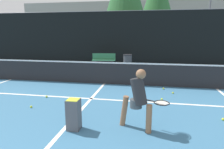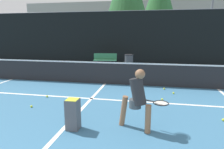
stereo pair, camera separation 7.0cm
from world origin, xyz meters
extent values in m
cube|color=white|center=(0.00, 5.56, 0.00)|extent=(8.25, 0.10, 0.01)
cube|color=white|center=(0.00, 4.57, 0.00)|extent=(0.10, 6.06, 0.01)
cube|color=#232326|center=(0.00, 7.60, 0.47)|extent=(11.00, 0.02, 0.95)
cube|color=white|center=(0.00, 7.60, 0.92)|extent=(11.00, 0.03, 0.06)
cube|color=black|center=(0.00, 13.11, 1.78)|extent=(24.00, 0.06, 3.57)
cylinder|color=slate|center=(0.00, 13.11, 3.59)|extent=(24.00, 0.04, 0.04)
cylinder|color=#8C6042|center=(1.88, 3.56, 0.32)|extent=(0.13, 0.13, 0.64)
cylinder|color=#8C6042|center=(1.32, 3.81, 0.36)|extent=(0.26, 0.21, 0.74)
cylinder|color=#3F474C|center=(1.59, 3.69, 0.61)|extent=(0.27, 0.27, 0.19)
cylinder|color=#262628|center=(1.64, 3.67, 0.90)|extent=(0.40, 0.33, 0.65)
sphere|color=#8C6042|center=(1.68, 3.65, 1.28)|extent=(0.22, 0.22, 0.22)
cylinder|color=#262628|center=(1.86, 3.82, 0.66)|extent=(0.29, 0.15, 0.03)
torus|color=#262628|center=(2.15, 3.69, 0.66)|extent=(0.45, 0.45, 0.02)
cylinder|color=beige|center=(2.15, 3.69, 0.66)|extent=(0.34, 0.34, 0.01)
sphere|color=#D1E033|center=(2.31, 5.84, 0.03)|extent=(0.07, 0.07, 0.07)
sphere|color=#D1E033|center=(3.72, 4.52, 0.03)|extent=(0.07, 0.07, 0.07)
sphere|color=#D1E033|center=(2.45, 7.16, 0.03)|extent=(0.07, 0.07, 0.07)
sphere|color=#D1E033|center=(2.74, 6.64, 0.03)|extent=(0.07, 0.07, 0.07)
sphere|color=#D1E033|center=(-1.52, 5.41, 0.03)|extent=(0.07, 0.07, 0.07)
sphere|color=#D1E033|center=(-1.49, 4.45, 0.03)|extent=(0.07, 0.07, 0.07)
cube|color=#4C4C51|center=(0.23, 3.42, 0.35)|extent=(0.28, 0.28, 0.70)
cube|color=#D1E033|center=(0.23, 3.42, 0.68)|extent=(0.25, 0.25, 0.06)
cube|color=#33724C|center=(-0.98, 11.84, 0.44)|extent=(1.52, 0.53, 0.04)
cube|color=#33724C|center=(-1.00, 12.02, 0.65)|extent=(1.48, 0.22, 0.42)
cube|color=#333338|center=(-1.57, 11.77, 0.22)|extent=(0.06, 0.32, 0.44)
cube|color=#333338|center=(-0.39, 11.91, 0.22)|extent=(0.06, 0.32, 0.44)
cylinder|color=#3F3F42|center=(0.58, 11.54, 0.41)|extent=(0.51, 0.51, 0.83)
cylinder|color=black|center=(0.58, 11.54, 0.85)|extent=(0.54, 0.54, 0.04)
cube|color=#B7B7BC|center=(2.42, 15.76, 0.40)|extent=(1.89, 3.95, 0.80)
cube|color=#1E2328|center=(2.42, 15.57, 1.07)|extent=(1.59, 2.37, 0.53)
cylinder|color=black|center=(3.27, 17.03, 0.30)|extent=(0.18, 0.60, 0.60)
cylinder|color=black|center=(3.27, 14.50, 0.30)|extent=(0.18, 0.60, 0.60)
cylinder|color=slate|center=(6.41, 16.84, 4.19)|extent=(0.16, 0.16, 8.39)
cylinder|color=brown|center=(0.45, 20.70, 1.52)|extent=(0.28, 0.28, 3.04)
ellipsoid|color=#28562D|center=(0.45, 20.70, 3.39)|extent=(3.34, 3.34, 0.90)
cylinder|color=brown|center=(2.56, 22.38, 1.90)|extent=(0.28, 0.28, 3.79)
cylinder|color=brown|center=(-0.44, 18.52, 1.95)|extent=(0.28, 0.28, 3.90)
cube|color=gray|center=(0.00, 30.98, 3.39)|extent=(36.00, 2.40, 6.79)
camera|label=1|loc=(1.82, -0.54, 2.13)|focal=32.00mm
camera|label=2|loc=(1.89, -0.53, 2.13)|focal=32.00mm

